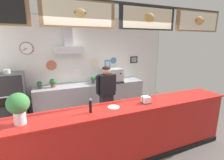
# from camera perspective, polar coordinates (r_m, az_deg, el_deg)

# --- Properties ---
(ground_plane) EXTENTS (6.65, 6.65, 0.00)m
(ground_plane) POSITION_cam_1_polar(r_m,az_deg,el_deg) (3.73, 0.77, -22.07)
(ground_plane) COLOR #514C47
(back_wall_assembly) EXTENTS (5.54, 2.52, 2.87)m
(back_wall_assembly) POSITION_cam_1_polar(r_m,az_deg,el_deg) (5.15, -9.32, 6.01)
(back_wall_assembly) COLOR gray
(back_wall_assembly) RESTS_ON ground_plane
(service_counter) EXTENTS (4.44, 0.60, 1.05)m
(service_counter) POSITION_cam_1_polar(r_m,az_deg,el_deg) (3.16, 3.67, -17.82)
(service_counter) COLOR red
(service_counter) RESTS_ON ground_plane
(back_prep_counter) EXTENTS (3.28, 0.61, 0.91)m
(back_prep_counter) POSITION_cam_1_polar(r_m,az_deg,el_deg) (5.18, -6.96, -6.15)
(back_prep_counter) COLOR #A3A5AD
(back_prep_counter) RESTS_ON ground_plane
(pizza_oven) EXTENTS (0.64, 0.70, 1.52)m
(pizza_oven) POSITION_cam_1_polar(r_m,az_deg,el_deg) (4.76, -31.26, -6.46)
(pizza_oven) COLOR #232326
(pizza_oven) RESTS_ON ground_plane
(shop_worker) EXTENTS (0.54, 0.27, 1.58)m
(shop_worker) POSITION_cam_1_polar(r_m,az_deg,el_deg) (4.07, -1.92, -5.32)
(shop_worker) COLOR #232328
(shop_worker) RESTS_ON ground_plane
(espresso_machine) EXTENTS (0.58, 0.52, 0.41)m
(espresso_machine) POSITION_cam_1_polar(r_m,az_deg,el_deg) (5.20, 0.19, 1.61)
(espresso_machine) COLOR silver
(espresso_machine) RESTS_ON back_prep_counter
(potted_thyme) EXTENTS (0.19, 0.19, 0.24)m
(potted_thyme) POSITION_cam_1_polar(r_m,az_deg,el_deg) (4.87, -19.60, -0.85)
(potted_thyme) COLOR #9E563D
(potted_thyme) RESTS_ON back_prep_counter
(potted_oregano) EXTENTS (0.19, 0.19, 0.25)m
(potted_oregano) POSITION_cam_1_polar(r_m,az_deg,el_deg) (5.17, -3.10, 0.84)
(potted_oregano) COLOR #9E563D
(potted_oregano) RESTS_ON back_prep_counter
(potted_basil) EXTENTS (0.13, 0.13, 0.20)m
(potted_basil) POSITION_cam_1_polar(r_m,az_deg,el_deg) (4.87, -23.66, -1.39)
(potted_basil) COLOR #4C4C51
(potted_basil) RESTS_ON back_prep_counter
(potted_rosemary) EXTENTS (0.16, 0.16, 0.22)m
(potted_rosemary) POSITION_cam_1_polar(r_m,az_deg,el_deg) (5.07, -6.52, 0.37)
(potted_rosemary) COLOR #4C4C51
(potted_rosemary) RESTS_ON back_prep_counter
(condiment_plate) EXTENTS (0.20, 0.20, 0.01)m
(condiment_plate) POSITION_cam_1_polar(r_m,az_deg,el_deg) (2.87, 0.57, -9.28)
(condiment_plate) COLOR white
(condiment_plate) RESTS_ON service_counter
(pepper_grinder) EXTENTS (0.05, 0.05, 0.23)m
(pepper_grinder) POSITION_cam_1_polar(r_m,az_deg,el_deg) (2.66, -7.42, -8.74)
(pepper_grinder) COLOR black
(pepper_grinder) RESTS_ON service_counter
(basil_vase) EXTENTS (0.29, 0.29, 0.44)m
(basil_vase) POSITION_cam_1_polar(r_m,az_deg,el_deg) (2.56, -29.47, -7.89)
(basil_vase) COLOR silver
(basil_vase) RESTS_ON service_counter
(napkin_holder) EXTENTS (0.16, 0.16, 0.14)m
(napkin_holder) POSITION_cam_1_polar(r_m,az_deg,el_deg) (3.12, 11.56, -6.71)
(napkin_holder) COLOR #262628
(napkin_holder) RESTS_ON service_counter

